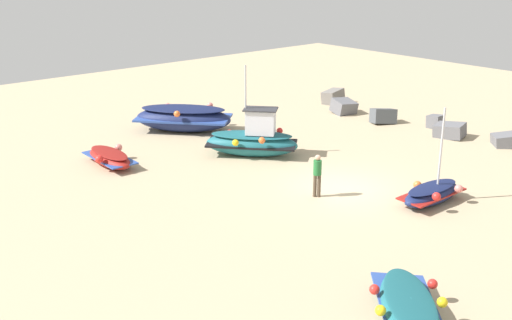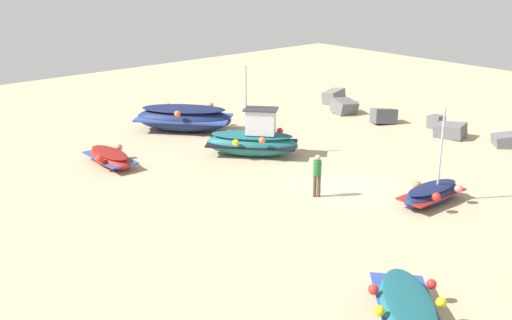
# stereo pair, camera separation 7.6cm
# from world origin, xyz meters

# --- Properties ---
(ground_plane) EXTENTS (58.97, 58.97, 0.00)m
(ground_plane) POSITION_xyz_m (0.00, 0.00, 0.00)
(ground_plane) COLOR tan
(fishing_boat_0) EXTENTS (4.25, 3.95, 4.25)m
(fishing_boat_0) POSITION_xyz_m (-5.58, 0.09, 0.74)
(fishing_boat_0) COLOR #1E6670
(fishing_boat_0) RESTS_ON ground_plane
(fishing_boat_1) EXTENTS (3.15, 1.86, 0.75)m
(fishing_boat_1) POSITION_xyz_m (-8.68, -5.62, 0.35)
(fishing_boat_1) COLOR maroon
(fishing_boat_1) RESTS_ON ground_plane
(fishing_boat_2) EXTENTS (3.75, 3.65, 0.87)m
(fishing_boat_2) POSITION_xyz_m (7.58, -5.98, 0.41)
(fishing_boat_2) COLOR #1E6670
(fishing_boat_2) RESTS_ON ground_plane
(fishing_boat_3) EXTENTS (1.66, 3.05, 3.66)m
(fishing_boat_3) POSITION_xyz_m (3.24, 1.40, 0.39)
(fishing_boat_3) COLOR navy
(fishing_boat_3) RESTS_ON ground_plane
(fishing_boat_4) EXTENTS (5.22, 4.88, 1.39)m
(fishing_boat_4) POSITION_xyz_m (-11.16, 0.07, 0.71)
(fishing_boat_4) COLOR navy
(fishing_boat_4) RESTS_ON ground_plane
(person_walking) EXTENTS (0.32, 0.32, 1.70)m
(person_walking) POSITION_xyz_m (-0.05, -1.41, 0.98)
(person_walking) COLOR brown
(person_walking) RESTS_ON ground_plane
(breakwater_rocks) EXTENTS (20.93, 3.00, 1.20)m
(breakwater_rocks) POSITION_xyz_m (-0.60, 9.94, 0.39)
(breakwater_rocks) COLOR slate
(breakwater_rocks) RESTS_ON ground_plane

